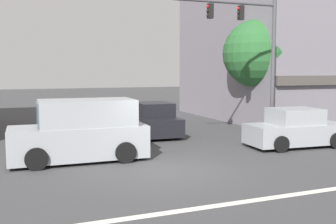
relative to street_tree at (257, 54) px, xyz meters
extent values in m
plane|color=#3D3D3F|center=(-7.91, -6.97, -4.02)|extent=(120.00, 120.00, 0.00)
cube|color=silver|center=(-7.91, -10.47, -4.02)|extent=(9.00, 0.24, 0.01)
cube|color=slate|center=(5.04, 3.91, 1.62)|extent=(10.85, 11.41, 11.28)
cylinder|color=#4C3823|center=(0.00, 0.00, -2.69)|extent=(0.32, 0.32, 2.66)
sphere|color=#28602D|center=(0.00, 0.00, 0.01)|extent=(3.67, 3.67, 3.67)
cylinder|color=brown|center=(0.91, 2.39, -0.46)|extent=(0.22, 0.22, 7.13)
cube|color=#473828|center=(0.91, 2.39, 2.71)|extent=(1.40, 0.12, 0.10)
cylinder|color=#47474C|center=(-1.59, -3.59, -0.92)|extent=(0.18, 0.18, 6.20)
cylinder|color=#47474C|center=(-3.99, -3.51, 1.93)|extent=(4.80, 0.27, 0.12)
cube|color=black|center=(-3.27, -3.54, 1.53)|extent=(0.21, 0.25, 0.60)
sphere|color=red|center=(-3.39, -3.53, 1.71)|extent=(0.12, 0.12, 0.12)
sphere|color=black|center=(-3.39, -3.53, 1.53)|extent=(0.12, 0.12, 0.12)
sphere|color=black|center=(-3.39, -3.53, 1.35)|extent=(0.12, 0.12, 0.12)
cube|color=black|center=(-4.70, -3.49, 1.53)|extent=(0.21, 0.25, 0.60)
sphere|color=red|center=(-4.82, -3.49, 1.71)|extent=(0.12, 0.12, 0.12)
sphere|color=black|center=(-4.82, -3.49, 1.53)|extent=(0.12, 0.12, 0.12)
sphere|color=black|center=(-4.82, -3.49, 1.35)|extent=(0.12, 0.12, 0.12)
cube|color=black|center=(-6.10, -0.40, -3.48)|extent=(1.91, 4.18, 0.80)
cube|color=black|center=(-6.11, -0.50, -2.76)|extent=(1.66, 1.98, 0.64)
cube|color=#475666|center=(-6.06, 0.47, -2.76)|extent=(1.44, 0.14, 0.54)
cylinder|color=black|center=(-6.89, 0.91, -3.70)|extent=(0.21, 0.65, 0.64)
cylinder|color=black|center=(-5.19, 0.82, -3.70)|extent=(0.21, 0.65, 0.64)
cylinder|color=black|center=(-7.02, -1.63, -3.70)|extent=(0.21, 0.65, 0.64)
cylinder|color=black|center=(-5.32, -1.72, -3.70)|extent=(0.21, 0.65, 0.64)
cube|color=#999EA3|center=(-10.37, -4.63, -3.36)|extent=(4.65, 1.97, 1.10)
cube|color=#999EA3|center=(-10.07, -4.64, -2.36)|extent=(3.25, 1.89, 0.90)
cube|color=#475666|center=(-11.69, -4.60, -2.36)|extent=(0.11, 1.66, 0.76)
cylinder|color=black|center=(-11.82, -5.51, -3.66)|extent=(0.73, 0.22, 0.72)
cylinder|color=black|center=(-11.77, -3.67, -3.66)|extent=(0.73, 0.22, 0.72)
cylinder|color=black|center=(-8.97, -5.60, -3.66)|extent=(0.73, 0.22, 0.72)
cylinder|color=black|center=(-8.92, -3.76, -3.66)|extent=(0.73, 0.22, 0.72)
cube|color=#999EA3|center=(-1.68, -5.39, -3.48)|extent=(4.22, 2.02, 0.80)
cube|color=#999EA3|center=(-1.78, -5.38, -2.76)|extent=(2.02, 1.71, 0.64)
cube|color=#475666|center=(-0.81, -5.46, -2.76)|extent=(0.17, 1.44, 0.54)
cylinder|color=black|center=(-0.34, -4.64, -3.70)|extent=(0.65, 0.23, 0.64)
cylinder|color=black|center=(-0.48, -6.33, -3.70)|extent=(0.65, 0.23, 0.64)
cylinder|color=black|center=(-2.88, -4.44, -3.70)|extent=(0.65, 0.23, 0.64)
cylinder|color=black|center=(-3.01, -6.13, -3.70)|extent=(0.65, 0.23, 0.64)
camera|label=1|loc=(-12.48, -18.19, -0.93)|focal=42.00mm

